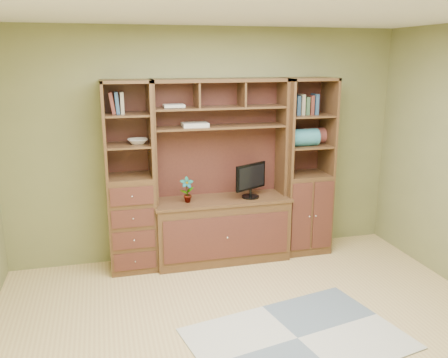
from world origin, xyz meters
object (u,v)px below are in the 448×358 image
object	(u,v)px
center_hutch	(222,173)
left_tower	(130,178)
right_tower	(306,167)
monitor	(251,174)

from	to	relation	value
center_hutch	left_tower	bearing A→B (deg)	177.71
right_tower	left_tower	bearing A→B (deg)	180.00
center_hutch	monitor	distance (m)	0.33
monitor	center_hutch	bearing A→B (deg)	145.71
center_hutch	right_tower	bearing A→B (deg)	2.23
left_tower	monitor	bearing A→B (deg)	-3.23
left_tower	right_tower	world-z (taller)	same
center_hutch	monitor	bearing A→B (deg)	-6.11
left_tower	monitor	size ratio (longest dim) A/B	3.81
center_hutch	monitor	world-z (taller)	center_hutch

